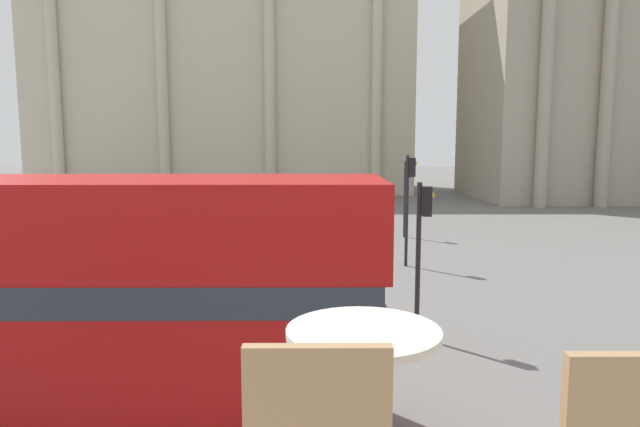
% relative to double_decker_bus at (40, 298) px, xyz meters
% --- Properties ---
extents(double_decker_bus, '(10.54, 2.64, 4.17)m').
position_rel_double_decker_bus_xyz_m(double_decker_bus, '(0.00, 0.00, 0.00)').
color(double_decker_bus, black).
rests_on(double_decker_bus, ground_plane).
extents(cafe_dining_table, '(0.60, 0.60, 0.73)m').
position_rel_double_decker_bus_xyz_m(cafe_dining_table, '(4.44, -6.42, 1.50)').
color(cafe_dining_table, '#2D2D30').
rests_on(cafe_dining_table, cafe_floor_slab).
extents(plaza_building_left, '(34.04, 13.63, 23.73)m').
position_rel_double_decker_bus_xyz_m(plaza_building_left, '(-4.06, 46.35, 9.54)').
color(plaza_building_left, beige).
rests_on(plaza_building_left, ground_plane).
extents(traffic_light_near, '(0.42, 0.24, 3.76)m').
position_rel_double_decker_bus_xyz_m(traffic_light_near, '(6.75, 4.73, 0.14)').
color(traffic_light_near, black).
rests_on(traffic_light_near, ground_plane).
extents(traffic_light_mid, '(0.42, 0.24, 4.19)m').
position_rel_double_decker_bus_xyz_m(traffic_light_mid, '(7.72, 12.61, 0.39)').
color(traffic_light_mid, black).
rests_on(traffic_light_mid, ground_plane).
extents(traffic_light_far, '(0.42, 0.24, 3.74)m').
position_rel_double_decker_bus_xyz_m(traffic_light_far, '(8.65, 19.06, 0.12)').
color(traffic_light_far, black).
rests_on(traffic_light_far, ground_plane).
extents(pedestrian_yellow, '(0.32, 0.32, 1.58)m').
position_rel_double_decker_bus_xyz_m(pedestrian_yellow, '(-2.88, 13.57, -1.42)').
color(pedestrian_yellow, '#282B33').
rests_on(pedestrian_yellow, ground_plane).
extents(pedestrian_red, '(0.32, 0.32, 1.62)m').
position_rel_double_decker_bus_xyz_m(pedestrian_red, '(3.10, 14.79, -1.40)').
color(pedestrian_red, '#282B33').
rests_on(pedestrian_red, ground_plane).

